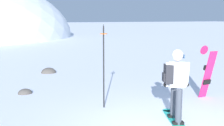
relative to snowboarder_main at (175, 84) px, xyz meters
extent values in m
cube|color=#23B7A3|center=(0.03, -0.01, -0.91)|extent=(0.88, 1.54, 0.02)
cylinder|color=#23B7A3|center=(0.34, 0.70, -0.91)|extent=(0.28, 0.28, 0.02)
cube|color=black|center=(0.12, 0.21, -0.86)|extent=(0.29, 0.23, 0.06)
cube|color=black|center=(-0.07, -0.23, -0.86)|extent=(0.29, 0.23, 0.06)
cylinder|color=#3D424C|center=(0.12, 0.21, -0.48)|extent=(0.15, 0.15, 0.82)
cylinder|color=#3D424C|center=(-0.07, -0.23, -0.48)|extent=(0.15, 0.15, 0.82)
cube|color=silver|center=(0.03, -0.01, 0.22)|extent=(0.42, 0.35, 0.58)
cylinder|color=silver|center=(-0.18, 0.08, 0.22)|extent=(0.16, 0.20, 0.57)
cylinder|color=silver|center=(0.24, -0.11, 0.22)|extent=(0.16, 0.20, 0.57)
sphere|color=black|center=(-0.18, 0.12, -0.03)|extent=(0.11, 0.11, 0.11)
sphere|color=black|center=(0.27, -0.08, -0.03)|extent=(0.11, 0.11, 0.11)
cube|color=#232328|center=(-0.16, 0.07, 0.24)|extent=(0.28, 0.33, 0.44)
cube|color=#232328|center=(-0.25, 0.11, 0.16)|extent=(0.14, 0.21, 0.20)
sphere|color=beige|center=(0.03, -0.01, 0.64)|extent=(0.21, 0.21, 0.21)
sphere|color=silver|center=(0.03, -0.01, 0.67)|extent=(0.25, 0.25, 0.25)
cube|color=navy|center=(0.15, -0.07, 0.64)|extent=(0.10, 0.17, 0.08)
cube|color=#D11E5B|center=(2.13, 1.18, -0.19)|extent=(0.28, 0.42, 1.47)
cylinder|color=#D11E5B|center=(2.13, 1.38, 0.55)|extent=(0.28, 0.10, 0.28)
cube|color=black|center=(2.13, 1.21, 0.03)|extent=(0.25, 0.10, 0.15)
cube|color=black|center=(2.13, 1.21, -0.41)|extent=(0.25, 0.10, 0.15)
cylinder|color=black|center=(-1.05, 1.73, 0.18)|extent=(0.04, 0.04, 2.19)
cylinder|color=orange|center=(-1.05, 1.73, 1.10)|extent=(0.20, 0.20, 0.01)
cone|color=black|center=(-1.05, 1.73, 1.32)|extent=(0.04, 0.04, 0.08)
ellipsoid|color=#4C4742|center=(-1.20, 7.44, -0.92)|extent=(0.67, 0.57, 0.47)
ellipsoid|color=#4C4742|center=(-2.76, 4.18, -0.92)|extent=(0.46, 0.39, 0.32)
camera|label=1|loc=(-4.20, -5.33, 1.51)|focal=46.81mm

